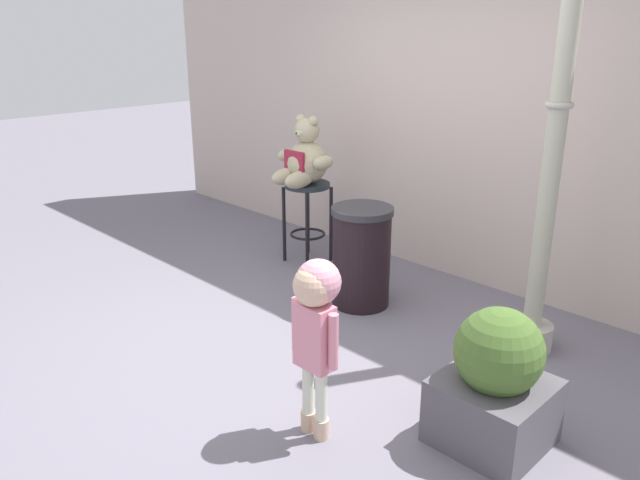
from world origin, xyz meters
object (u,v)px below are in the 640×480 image
child_walking (316,312)px  lamppost (549,189)px  planter_with_shrub (495,383)px  bar_stool_with_teddy (307,205)px  trash_bin (361,256)px  teddy_bear (305,159)px

child_walking → lamppost: (0.37, 1.67, 0.39)m
child_walking → planter_with_shrub: size_ratio=1.31×
bar_stool_with_teddy → child_walking: size_ratio=0.74×
child_walking → bar_stool_with_teddy: bearing=-79.6°
trash_bin → planter_with_shrub: 1.79m
bar_stool_with_teddy → trash_bin: trash_bin is taller
lamppost → planter_with_shrub: 1.35m
child_walking → planter_with_shrub: child_walking is taller
teddy_bear → child_walking: size_ratio=0.60×
bar_stool_with_teddy → lamppost: bearing=-2.0°
trash_bin → lamppost: bearing=12.2°
bar_stool_with_teddy → teddy_bear: (0.00, -0.03, 0.42)m
lamppost → planter_with_shrub: lamppost is taller
child_walking → teddy_bear: bearing=-79.1°
bar_stool_with_teddy → child_walking: child_walking is taller
trash_bin → planter_with_shrub: trash_bin is taller
child_walking → planter_with_shrub: 0.99m
planter_with_shrub → lamppost: bearing=107.0°
lamppost → trash_bin: bearing=-167.8°
teddy_bear → trash_bin: (0.96, -0.32, -0.56)m
teddy_bear → child_walking: bearing=-42.6°
teddy_bear → planter_with_shrub: bearing=-23.5°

